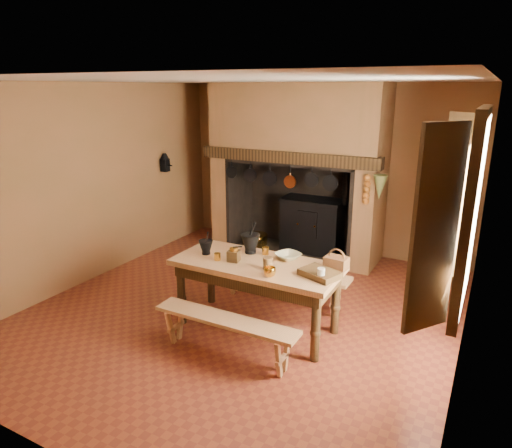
{
  "coord_description": "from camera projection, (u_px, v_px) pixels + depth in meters",
  "views": [
    {
      "loc": [
        2.59,
        -4.55,
        2.73
      ],
      "look_at": [
        0.01,
        0.3,
        1.07
      ],
      "focal_mm": 32.0,
      "sensor_mm": 36.0,
      "label": 1
    }
  ],
  "objects": [
    {
      "name": "floor",
      "position": [
        244.0,
        310.0,
        5.8
      ],
      "size": [
        5.5,
        5.5,
        0.0
      ],
      "primitive_type": "plane",
      "color": "maroon",
      "rests_on": "ground"
    },
    {
      "name": "ceiling",
      "position": [
        243.0,
        80.0,
        4.99
      ],
      "size": [
        5.5,
        5.5,
        0.0
      ],
      "primitive_type": "plane",
      "rotation": [
        3.14,
        0.0,
        0.0
      ],
      "color": "silver",
      "rests_on": "back_wall"
    },
    {
      "name": "back_wall",
      "position": [
        323.0,
        169.0,
        7.72
      ],
      "size": [
        5.0,
        0.02,
        2.8
      ],
      "primitive_type": "cube",
      "color": "brown",
      "rests_on": "floor"
    },
    {
      "name": "wall_left",
      "position": [
        92.0,
        184.0,
        6.52
      ],
      "size": [
        0.02,
        5.5,
        2.8
      ],
      "primitive_type": "cube",
      "color": "brown",
      "rests_on": "floor"
    },
    {
      "name": "wall_right",
      "position": [
        475.0,
        235.0,
        4.27
      ],
      "size": [
        0.02,
        5.5,
        2.8
      ],
      "primitive_type": "cube",
      "color": "brown",
      "rests_on": "floor"
    },
    {
      "name": "wall_front",
      "position": [
        43.0,
        292.0,
        3.07
      ],
      "size": [
        5.0,
        0.02,
        2.8
      ],
      "primitive_type": "cube",
      "color": "brown",
      "rests_on": "floor"
    },
    {
      "name": "chimney_breast",
      "position": [
        298.0,
        146.0,
        7.37
      ],
      "size": [
        2.95,
        0.96,
        2.8
      ],
      "color": "brown",
      "rests_on": "floor"
    },
    {
      "name": "iron_range",
      "position": [
        313.0,
        225.0,
        7.75
      ],
      "size": [
        1.12,
        0.55,
        1.6
      ],
      "color": "black",
      "rests_on": "floor"
    },
    {
      "name": "hearth_pans",
      "position": [
        254.0,
        241.0,
        8.12
      ],
      "size": [
        0.51,
        0.62,
        0.2
      ],
      "color": "gold",
      "rests_on": "floor"
    },
    {
      "name": "hanging_pans",
      "position": [
        282.0,
        179.0,
        7.09
      ],
      "size": [
        1.92,
        0.29,
        0.27
      ],
      "color": "black",
      "rests_on": "chimney_breast"
    },
    {
      "name": "onion_string",
      "position": [
        367.0,
        190.0,
        6.48
      ],
      "size": [
        0.12,
        0.1,
        0.46
      ],
      "primitive_type": null,
      "color": "#AB541F",
      "rests_on": "chimney_breast"
    },
    {
      "name": "herb_bunch",
      "position": [
        380.0,
        187.0,
        6.39
      ],
      "size": [
        0.2,
        0.2,
        0.35
      ],
      "primitive_type": "cone",
      "rotation": [
        3.14,
        0.0,
        0.0
      ],
      "color": "#5F6630",
      "rests_on": "chimney_breast"
    },
    {
      "name": "window",
      "position": [
        458.0,
        212.0,
        3.92
      ],
      "size": [
        0.39,
        1.75,
        1.76
      ],
      "color": "white",
      "rests_on": "wall_right"
    },
    {
      "name": "wall_coffee_mill",
      "position": [
        165.0,
        161.0,
        7.76
      ],
      "size": [
        0.23,
        0.16,
        0.31
      ],
      "color": "black",
      "rests_on": "wall_left"
    },
    {
      "name": "work_table",
      "position": [
        257.0,
        273.0,
        5.2
      ],
      "size": [
        1.9,
        0.85,
        0.83
      ],
      "color": "tan",
      "rests_on": "floor"
    },
    {
      "name": "bench_front",
      "position": [
        226.0,
        328.0,
        4.72
      ],
      "size": [
        1.6,
        0.28,
        0.45
      ],
      "color": "tan",
      "rests_on": "floor"
    },
    {
      "name": "bench_back",
      "position": [
        282.0,
        277.0,
        5.89
      ],
      "size": [
        1.77,
        0.31,
        0.5
      ],
      "color": "tan",
      "rests_on": "floor"
    },
    {
      "name": "mortar_large",
      "position": [
        250.0,
        243.0,
        5.41
      ],
      "size": [
        0.23,
        0.23,
        0.39
      ],
      "rotation": [
        0.0,
        0.0,
        0.24
      ],
      "color": "black",
      "rests_on": "work_table"
    },
    {
      "name": "mortar_small",
      "position": [
        206.0,
        246.0,
        5.39
      ],
      "size": [
        0.17,
        0.17,
        0.29
      ],
      "rotation": [
        0.0,
        0.0,
        -0.41
      ],
      "color": "black",
      "rests_on": "work_table"
    },
    {
      "name": "coffee_grinder",
      "position": [
        234.0,
        255.0,
        5.17
      ],
      "size": [
        0.18,
        0.15,
        0.2
      ],
      "rotation": [
        0.0,
        0.0,
        0.17
      ],
      "color": "#362511",
      "rests_on": "work_table"
    },
    {
      "name": "brass_mug_a",
      "position": [
        217.0,
        257.0,
        5.21
      ],
      "size": [
        0.08,
        0.08,
        0.08
      ],
      "primitive_type": "cylinder",
      "rotation": [
        0.0,
        0.0,
        -0.12
      ],
      "color": "gold",
      "rests_on": "work_table"
    },
    {
      "name": "brass_mug_b",
      "position": [
        265.0,
        251.0,
        5.39
      ],
      "size": [
        0.1,
        0.1,
        0.09
      ],
      "primitive_type": "cylinder",
      "rotation": [
        0.0,
        0.0,
        0.38
      ],
      "color": "gold",
      "rests_on": "work_table"
    },
    {
      "name": "mixing_bowl",
      "position": [
        288.0,
        256.0,
        5.25
      ],
      "size": [
        0.37,
        0.37,
        0.07
      ],
      "primitive_type": "imported",
      "rotation": [
        0.0,
        0.0,
        -0.4
      ],
      "color": "#B8B58E",
      "rests_on": "work_table"
    },
    {
      "name": "stoneware_crock",
      "position": [
        268.0,
        263.0,
        4.95
      ],
      "size": [
        0.14,
        0.14,
        0.13
      ],
      "primitive_type": "cylinder",
      "rotation": [
        0.0,
        0.0,
        0.35
      ],
      "color": "brown",
      "rests_on": "work_table"
    },
    {
      "name": "glass_jar",
      "position": [
        321.0,
        275.0,
        4.64
      ],
      "size": [
        0.08,
        0.08,
        0.14
      ],
      "primitive_type": "cylinder",
      "rotation": [
        0.0,
        0.0,
        -0.06
      ],
      "color": "beige",
      "rests_on": "work_table"
    },
    {
      "name": "wicker_basket",
      "position": [
        336.0,
        262.0,
        4.96
      ],
      "size": [
        0.26,
        0.2,
        0.23
      ],
      "rotation": [
        0.0,
        0.0,
        -0.1
      ],
      "color": "#4F2B17",
      "rests_on": "work_table"
    },
    {
      "name": "wooden_tray",
      "position": [
        320.0,
        274.0,
        4.76
      ],
      "size": [
        0.47,
        0.4,
        0.07
      ],
      "primitive_type": "cube",
      "rotation": [
        0.0,
        0.0,
        -0.36
      ],
      "color": "#362511",
      "rests_on": "work_table"
    },
    {
      "name": "brass_cup",
      "position": [
        270.0,
        272.0,
        4.76
      ],
      "size": [
        0.15,
        0.15,
        0.1
      ],
      "primitive_type": "imported",
      "rotation": [
        0.0,
        0.0,
        0.17
      ],
      "color": "gold",
      "rests_on": "work_table"
    }
  ]
}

